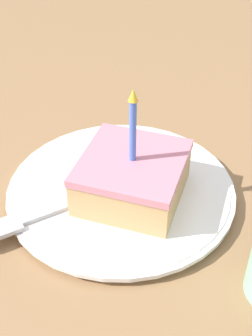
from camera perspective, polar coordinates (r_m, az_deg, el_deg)
name	(u,v)px	position (r m, az deg, el deg)	size (l,w,h in m)	color
ground_plane	(121,208)	(0.54, -0.59, -4.95)	(2.40, 2.40, 0.04)	olive
plate	(126,189)	(0.52, 0.00, -2.54)	(0.25, 0.25, 0.01)	white
cake_slice	(132,177)	(0.49, 0.77, -1.04)	(0.11, 0.10, 0.13)	tan
fork	(52,210)	(0.49, -9.04, -5.09)	(0.15, 0.14, 0.00)	#B2B2B7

